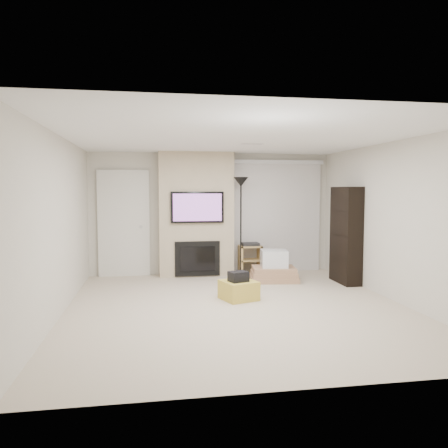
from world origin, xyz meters
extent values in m
cube|color=beige|center=(0.00, 0.00, 0.00)|extent=(5.00, 5.50, 0.00)
cube|color=white|center=(0.00, 0.00, 2.50)|extent=(5.00, 5.50, 0.00)
cube|color=beige|center=(0.00, 2.75, 1.25)|extent=(5.00, 0.00, 2.50)
cube|color=beige|center=(0.00, -2.75, 1.25)|extent=(5.00, 0.00, 2.50)
cube|color=beige|center=(-2.50, 0.00, 1.25)|extent=(0.00, 5.50, 2.50)
cube|color=beige|center=(2.50, 0.00, 1.25)|extent=(0.00, 5.50, 2.50)
cube|color=silver|center=(0.40, 0.80, 2.50)|extent=(0.35, 0.18, 0.01)
cube|color=gold|center=(0.11, 0.44, 0.15)|extent=(0.64, 0.64, 0.30)
cube|color=black|center=(0.10, 0.39, 0.38)|extent=(0.34, 0.30, 0.16)
cube|color=tan|center=(-0.35, 2.55, 1.25)|extent=(1.50, 0.40, 2.50)
cube|color=black|center=(-0.35, 2.32, 1.40)|extent=(1.05, 0.06, 0.62)
cube|color=#824A93|center=(-0.35, 2.29, 1.40)|extent=(0.96, 0.00, 0.54)
cube|color=black|center=(-0.35, 2.34, 0.37)|extent=(0.90, 0.04, 0.70)
cube|color=black|center=(-0.35, 2.32, 0.37)|extent=(0.70, 0.02, 0.50)
cube|color=silver|center=(-1.80, 2.71, 1.07)|extent=(1.02, 0.08, 2.14)
cube|color=beige|center=(-1.80, 2.72, 1.02)|extent=(0.90, 0.05, 2.05)
cylinder|color=silver|center=(-1.46, 2.67, 1.00)|extent=(0.07, 0.06, 0.07)
cube|color=silver|center=(1.40, 2.69, 2.33)|extent=(1.98, 0.10, 0.08)
cube|color=silver|center=(1.40, 2.70, 1.15)|extent=(1.90, 0.03, 2.29)
cylinder|color=black|center=(0.53, 2.31, 0.02)|extent=(0.30, 0.30, 0.03)
cylinder|color=black|center=(0.53, 2.31, 0.95)|extent=(0.03, 0.03, 1.86)
cone|color=black|center=(0.53, 2.31, 1.90)|extent=(0.30, 0.30, 0.19)
cube|color=tan|center=(0.55, 2.44, 0.30)|extent=(0.04, 0.38, 0.60)
cube|color=tan|center=(0.96, 2.44, 0.30)|extent=(0.04, 0.38, 0.60)
cube|color=tan|center=(0.75, 2.44, 0.01)|extent=(0.45, 0.38, 0.03)
cube|color=tan|center=(0.75, 2.44, 0.30)|extent=(0.45, 0.38, 0.03)
cube|color=tan|center=(0.75, 2.44, 0.58)|extent=(0.45, 0.38, 0.03)
cube|color=black|center=(0.75, 2.44, 0.63)|extent=(0.35, 0.25, 0.06)
cube|color=tan|center=(1.06, 1.73, 0.05)|extent=(0.97, 0.78, 0.10)
cube|color=tan|center=(1.06, 1.73, 0.14)|extent=(0.92, 0.73, 0.09)
cube|color=tan|center=(1.06, 1.73, 0.23)|extent=(0.87, 0.68, 0.09)
cube|color=silver|center=(1.06, 1.73, 0.43)|extent=(0.54, 0.49, 0.32)
cube|color=black|center=(2.34, 1.36, 0.90)|extent=(0.30, 0.80, 1.80)
cube|color=black|center=(2.32, 1.36, 0.45)|extent=(0.26, 0.72, 0.02)
cube|color=black|center=(2.32, 1.36, 0.90)|extent=(0.26, 0.72, 0.02)
cube|color=black|center=(2.32, 1.36, 1.35)|extent=(0.26, 0.72, 0.02)
camera|label=1|loc=(-1.24, -6.27, 1.74)|focal=35.00mm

